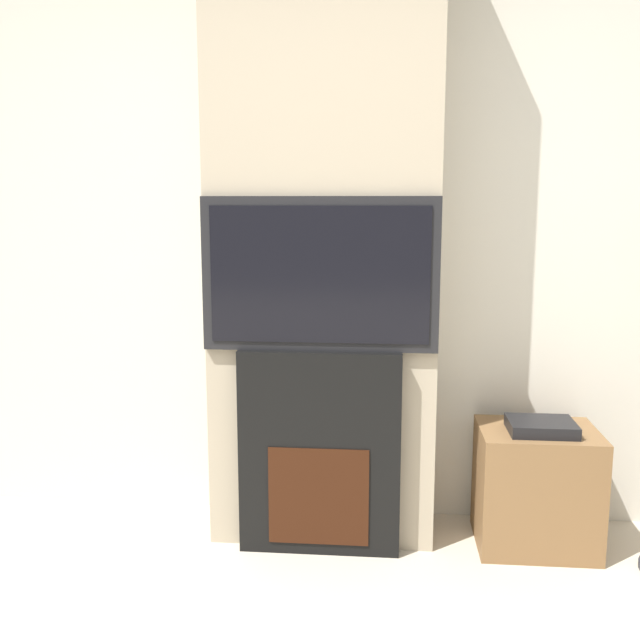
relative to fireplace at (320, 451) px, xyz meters
name	(u,v)px	position (x,y,z in m)	size (l,w,h in m)	color
wall_back	(328,225)	(0.00, 0.41, 0.92)	(6.00, 0.06, 2.70)	silver
chimney_breast	(324,227)	(0.00, 0.19, 0.92)	(0.95, 0.37, 2.70)	tan
fireplace	(320,451)	(0.00, 0.00, 0.00)	(0.67, 0.15, 0.86)	black
television	(320,274)	(0.00, 0.00, 0.74)	(0.95, 0.07, 0.62)	black
media_stand	(536,486)	(0.91, 0.11, -0.16)	(0.49, 0.39, 0.56)	brown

